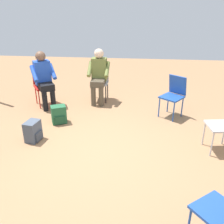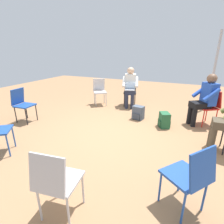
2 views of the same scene
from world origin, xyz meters
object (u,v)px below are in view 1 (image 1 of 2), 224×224
(chair_south, at_px, (100,80))
(backpack_near_laptop_user, at_px, (33,132))
(person_in_olive, at_px, (99,73))
(chair_southwest, at_px, (174,94))
(chair_southeast, at_px, (43,83))
(person_in_blue, at_px, (44,77))
(backpack_by_empty_chair, at_px, (59,115))

(chair_south, bearing_deg, backpack_near_laptop_user, 67.88)
(chair_south, bearing_deg, person_in_olive, 90.00)
(chair_southwest, height_order, person_in_olive, person_in_olive)
(chair_southeast, bearing_deg, person_in_olive, 158.13)
(person_in_blue, bearing_deg, chair_south, 172.34)
(chair_southwest, bearing_deg, chair_south, 11.50)
(chair_south, relative_size, person_in_olive, 0.69)
(chair_south, distance_m, backpack_near_laptop_user, 2.28)
(person_in_olive, height_order, person_in_blue, same)
(chair_southeast, bearing_deg, person_in_blue, 90.00)
(chair_southwest, distance_m, backpack_near_laptop_user, 2.84)
(person_in_blue, distance_m, backpack_by_empty_chair, 1.11)
(backpack_by_empty_chair, bearing_deg, chair_southeast, -56.21)
(person_in_olive, bearing_deg, backpack_near_laptop_user, 66.16)
(chair_southeast, distance_m, chair_south, 1.33)
(chair_southeast, bearing_deg, backpack_by_empty_chair, 90.12)
(chair_southeast, xyz_separation_m, backpack_by_empty_chair, (-0.63, 0.94, -0.34))
(backpack_near_laptop_user, xyz_separation_m, backpack_by_empty_chair, (-0.24, -0.71, 0.00))
(backpack_near_laptop_user, height_order, backpack_by_empty_chair, same)
(chair_south, relative_size, person_in_blue, 0.69)
(chair_southeast, height_order, chair_south, same)
(chair_southwest, distance_m, person_in_blue, 2.82)
(chair_south, bearing_deg, person_in_blue, 26.55)
(chair_southwest, bearing_deg, person_in_blue, 32.66)
(chair_southwest, bearing_deg, backpack_by_empty_chair, 51.54)
(chair_southwest, xyz_separation_m, person_in_olive, (1.65, -0.63, 0.20))
(chair_southeast, height_order, backpack_near_laptop_user, chair_southeast)
(backpack_near_laptop_user, bearing_deg, chair_southeast, -76.82)
(chair_southwest, relative_size, backpack_by_empty_chair, 2.36)
(person_in_blue, distance_m, backpack_near_laptop_user, 1.63)
(person_in_blue, height_order, backpack_near_laptop_user, person_in_blue)
(chair_southwest, distance_m, person_in_olive, 1.77)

